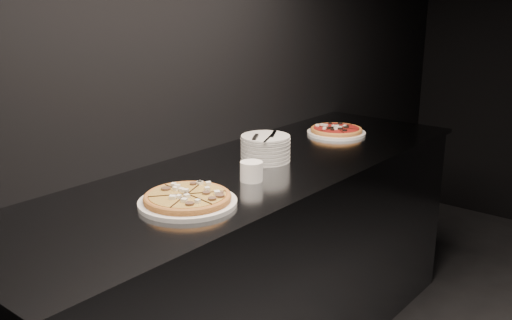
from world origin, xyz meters
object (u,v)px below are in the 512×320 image
Objects in this scene: pizza_tomato at (336,131)px; ramekin at (251,171)px; pizza_mushroom at (188,199)px; counter at (255,267)px; plate_stack at (265,148)px; cutlery at (265,136)px.

ramekin is (0.15, -0.86, 0.02)m from pizza_tomato.
ramekin is (0.00, 0.34, 0.02)m from pizza_mushroom.
counter is 7.16× the size of pizza_tomato.
pizza_tomato is at bearing 96.91° from pizza_mushroom.
pizza_mushroom is 0.34m from ramekin.
counter is 0.69m from pizza_mushroom.
counter is at bearing -74.09° from plate_stack.
plate_stack reaches higher than pizza_tomato.
counter is at bearing -86.20° from pizza_tomato.
cutlery reaches higher than pizza_tomato.
cutlery is (0.01, -0.02, 0.06)m from plate_stack.
plate_stack reaches higher than ramekin.
pizza_mushroom is at bearing -90.45° from ramekin.
pizza_tomato is 0.61m from plate_stack.
pizza_mushroom reaches higher than pizza_tomato.
ramekin is at bearing -92.88° from cutlery.
cutlery is 2.51× the size of ramekin.
pizza_tomato is at bearing 93.80° from counter.
pizza_mushroom reaches higher than counter.
pizza_mushroom is at bearing -78.50° from counter.
pizza_tomato is at bearing 99.77° from ramekin.
ramekin is (0.13, -0.25, -0.01)m from plate_stack.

